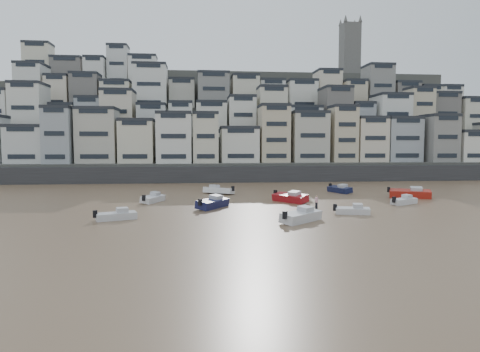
{
  "coord_description": "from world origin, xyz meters",
  "views": [
    {
      "loc": [
        1.44,
        -27.79,
        8.42
      ],
      "look_at": [
        7.27,
        30.0,
        4.0
      ],
      "focal_mm": 32.0,
      "sensor_mm": 36.0,
      "label": 1
    }
  ],
  "objects": [
    {
      "name": "ground",
      "position": [
        0.0,
        0.0,
        0.0
      ],
      "size": [
        400.0,
        400.0,
        0.0
      ],
      "primitive_type": "plane",
      "color": "#856447",
      "rests_on": "ground"
    },
    {
      "name": "boat_f",
      "position": [
        -4.89,
        33.98,
        0.7
      ],
      "size": [
        3.65,
        5.34,
        1.39
      ],
      "primitive_type": null,
      "rotation": [
        0.0,
        0.0,
        1.14
      ],
      "color": "silver",
      "rests_on": "ground"
    },
    {
      "name": "boat_b",
      "position": [
        19.89,
        21.1,
        0.59
      ],
      "size": [
        4.57,
        2.44,
        1.19
      ],
      "primitive_type": null,
      "rotation": [
        0.0,
        0.0,
        -0.25
      ],
      "color": "silver",
      "rests_on": "ground"
    },
    {
      "name": "boat_e",
      "position": [
        14.72,
        32.16,
        0.83
      ],
      "size": [
        5.21,
        6.06,
        1.65
      ],
      "primitive_type": null,
      "rotation": [
        0.0,
        0.0,
        -0.93
      ],
      "color": "maroon",
      "rests_on": "ground"
    },
    {
      "name": "harbor_wall",
      "position": [
        10.0,
        65.0,
        1.75
      ],
      "size": [
        140.0,
        3.0,
        3.5
      ],
      "primitive_type": "cube",
      "color": "#38383A",
      "rests_on": "ground"
    },
    {
      "name": "boat_i",
      "position": [
        25.79,
        43.03,
        0.73
      ],
      "size": [
        3.58,
        5.65,
        1.47
      ],
      "primitive_type": null,
      "rotation": [
        0.0,
        0.0,
        -1.2
      ],
      "color": "#13193B",
      "rests_on": "ground"
    },
    {
      "name": "hillside",
      "position": [
        14.73,
        104.84,
        13.01
      ],
      "size": [
        141.04,
        66.0,
        50.0
      ],
      "color": "#4C4C47",
      "rests_on": "ground"
    },
    {
      "name": "boat_a",
      "position": [
        12.55,
        16.8,
        0.83
      ],
      "size": [
        5.88,
        5.49,
        1.66
      ],
      "primitive_type": null,
      "rotation": [
        0.0,
        0.0,
        0.72
      ],
      "color": "silver",
      "rests_on": "ground"
    },
    {
      "name": "boat_h",
      "position": [
        5.02,
        43.29,
        0.78
      ],
      "size": [
        5.81,
        4.6,
        1.55
      ],
      "primitive_type": null,
      "rotation": [
        0.0,
        0.0,
        2.58
      ],
      "color": "silver",
      "rests_on": "ground"
    },
    {
      "name": "boat_j",
      "position": [
        -7.47,
        20.04,
        0.65
      ],
      "size": [
        5.0,
        3.16,
        1.3
      ],
      "primitive_type": null,
      "rotation": [
        0.0,
        0.0,
        0.37
      ],
      "color": "silver",
      "rests_on": "ground"
    },
    {
      "name": "person_pink",
      "position": [
        16.8,
        25.79,
        0.87
      ],
      "size": [
        0.44,
        0.44,
        1.74
      ],
      "primitive_type": null,
      "color": "#E09EAB",
      "rests_on": "ground"
    },
    {
      "name": "boat_c",
      "position": [
        3.44,
        27.72,
        0.84
      ],
      "size": [
        5.14,
        6.21,
        1.68
      ],
      "primitive_type": null,
      "rotation": [
        0.0,
        0.0,
        0.97
      ],
      "color": "#151841",
      "rests_on": "ground"
    },
    {
      "name": "boat_g",
      "position": [
        34.27,
        35.01,
        0.9
      ],
      "size": [
        6.94,
        4.55,
        1.8
      ],
      "primitive_type": null,
      "rotation": [
        0.0,
        0.0,
        -0.4
      ],
      "color": "#A11D13",
      "rests_on": "ground"
    },
    {
      "name": "boat_d",
      "position": [
        30.05,
        28.53,
        0.64
      ],
      "size": [
        4.87,
        3.58,
        1.28
      ],
      "primitive_type": null,
      "rotation": [
        0.0,
        0.0,
        0.49
      ],
      "color": "silver",
      "rests_on": "ground"
    }
  ]
}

